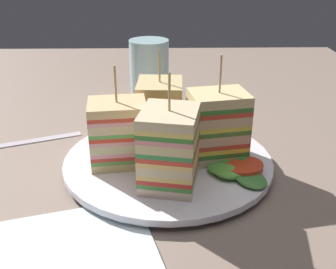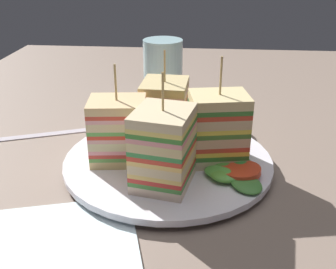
# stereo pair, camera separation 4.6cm
# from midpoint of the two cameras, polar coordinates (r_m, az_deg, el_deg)

# --- Properties ---
(ground_plane) EXTENTS (1.25, 0.86, 0.02)m
(ground_plane) POSITION_cam_midpoint_polar(r_m,az_deg,el_deg) (0.49, 2.73, -5.66)
(ground_plane) COLOR #806C5F
(plate) EXTENTS (0.24, 0.24, 0.01)m
(plate) POSITION_cam_midpoint_polar(r_m,az_deg,el_deg) (0.48, 2.77, -3.89)
(plate) COLOR white
(plate) RESTS_ON ground_plane
(sandwich_wedge_0) EXTENTS (0.07, 0.07, 0.12)m
(sandwich_wedge_0) POSITION_cam_midpoint_polar(r_m,az_deg,el_deg) (0.41, 2.05, -1.99)
(sandwich_wedge_0) COLOR beige
(sandwich_wedge_0) RESTS_ON plate
(sandwich_wedge_1) EXTENTS (0.06, 0.07, 0.12)m
(sandwich_wedge_1) POSITION_cam_midpoint_polar(r_m,az_deg,el_deg) (0.46, 9.85, 0.86)
(sandwich_wedge_1) COLOR beige
(sandwich_wedge_1) RESTS_ON plate
(sandwich_wedge_2) EXTENTS (0.07, 0.06, 0.11)m
(sandwich_wedge_2) POSITION_cam_midpoint_polar(r_m,az_deg,el_deg) (0.51, 2.14, 3.35)
(sandwich_wedge_2) COLOR beige
(sandwich_wedge_2) RESTS_ON plate
(sandwich_wedge_3) EXTENTS (0.06, 0.07, 0.11)m
(sandwich_wedge_3) POSITION_cam_midpoint_polar(r_m,az_deg,el_deg) (0.46, -4.11, 0.49)
(sandwich_wedge_3) COLOR #DDC683
(sandwich_wedge_3) RESTS_ON plate
(chip_pile) EXTENTS (0.07, 0.06, 0.03)m
(chip_pile) POSITION_cam_midpoint_polar(r_m,az_deg,el_deg) (0.47, 2.87, -2.07)
(chip_pile) COLOR #E6D783
(chip_pile) RESTS_ON plate
(salad_garnish) EXTENTS (0.08, 0.07, 0.01)m
(salad_garnish) POSITION_cam_midpoint_polar(r_m,az_deg,el_deg) (0.45, 12.24, -5.28)
(salad_garnish) COLOR #54AA44
(salad_garnish) RESTS_ON plate
(spoon) EXTENTS (0.07, 0.15, 0.01)m
(spoon) POSITION_cam_midpoint_polar(r_m,az_deg,el_deg) (0.58, -19.89, -0.39)
(spoon) COLOR silver
(spoon) RESTS_ON ground_plane
(napkin) EXTENTS (0.16, 0.16, 0.01)m
(napkin) POSITION_cam_midpoint_polar(r_m,az_deg,el_deg) (0.37, -11.23, -15.31)
(napkin) COLOR white
(napkin) RESTS_ON ground_plane
(drinking_glass) EXTENTS (0.06, 0.06, 0.11)m
(drinking_glass) POSITION_cam_midpoint_polar(r_m,az_deg,el_deg) (0.64, 1.38, 7.55)
(drinking_glass) COLOR #ADDAE1
(drinking_glass) RESTS_ON ground_plane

